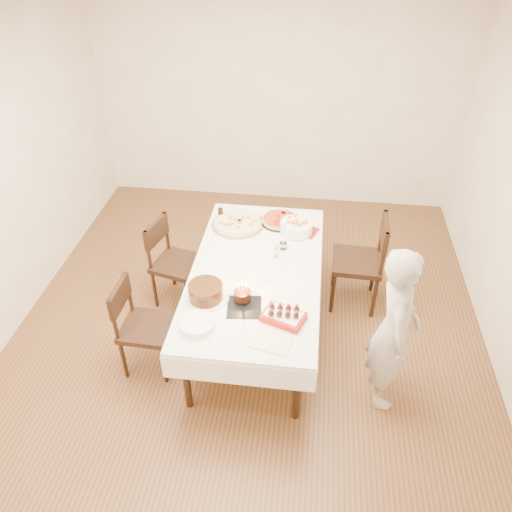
# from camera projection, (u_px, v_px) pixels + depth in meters

# --- Properties ---
(floor) EXTENTS (5.00, 5.00, 0.00)m
(floor) POSITION_uv_depth(u_px,v_px,m) (250.00, 322.00, 4.95)
(floor) COLOR #502E1B
(floor) RESTS_ON ground
(wall_back) EXTENTS (4.50, 0.04, 2.70)m
(wall_back) POSITION_uv_depth(u_px,v_px,m) (277.00, 100.00, 6.12)
(wall_back) COLOR white
(wall_back) RESTS_ON floor
(wall_front) EXTENTS (4.50, 0.04, 2.70)m
(wall_front) POSITION_uv_depth(u_px,v_px,m) (170.00, 504.00, 2.16)
(wall_front) COLOR white
(wall_front) RESTS_ON floor
(ceiling) EXTENTS (5.00, 5.00, 0.00)m
(ceiling) POSITION_uv_depth(u_px,v_px,m) (247.00, 32.00, 3.33)
(ceiling) COLOR white
(ceiling) RESTS_ON wall_back
(dining_table) EXTENTS (1.35, 2.25, 0.75)m
(dining_table) POSITION_uv_depth(u_px,v_px,m) (256.00, 301.00, 4.65)
(dining_table) COLOR white
(dining_table) RESTS_ON floor
(chair_right_savory) EXTENTS (0.54, 0.54, 1.01)m
(chair_right_savory) POSITION_uv_depth(u_px,v_px,m) (357.00, 262.00, 4.91)
(chair_right_savory) COLOR black
(chair_right_savory) RESTS_ON floor
(chair_left_savory) EXTENTS (0.57, 0.57, 0.92)m
(chair_left_savory) POSITION_uv_depth(u_px,v_px,m) (177.00, 264.00, 4.95)
(chair_left_savory) COLOR black
(chair_left_savory) RESTS_ON floor
(chair_left_dessert) EXTENTS (0.48, 0.48, 0.90)m
(chair_left_dessert) POSITION_uv_depth(u_px,v_px,m) (147.00, 328.00, 4.26)
(chair_left_dessert) COLOR black
(chair_left_dessert) RESTS_ON floor
(person) EXTENTS (0.38, 0.56, 1.49)m
(person) POSITION_uv_depth(u_px,v_px,m) (394.00, 330.00, 3.83)
(person) COLOR beige
(person) RESTS_ON floor
(pizza_white) EXTENTS (0.64, 0.64, 0.04)m
(pizza_white) POSITION_uv_depth(u_px,v_px,m) (238.00, 224.00, 4.97)
(pizza_white) COLOR beige
(pizza_white) RESTS_ON dining_table
(pizza_pepperoni) EXTENTS (0.43, 0.43, 0.04)m
(pizza_pepperoni) POSITION_uv_depth(u_px,v_px,m) (280.00, 220.00, 5.03)
(pizza_pepperoni) COLOR red
(pizza_pepperoni) RESTS_ON dining_table
(red_placemat) EXTENTS (0.27, 0.27, 0.01)m
(red_placemat) POSITION_uv_depth(u_px,v_px,m) (306.00, 232.00, 4.90)
(red_placemat) COLOR #B21E1E
(red_placemat) RESTS_ON dining_table
(pasta_bowl) EXTENTS (0.35, 0.35, 0.10)m
(pasta_bowl) POSITION_uv_depth(u_px,v_px,m) (296.00, 227.00, 4.86)
(pasta_bowl) COLOR white
(pasta_bowl) RESTS_ON dining_table
(taper_candle) EXTENTS (0.09, 0.09, 0.34)m
(taper_candle) POSITION_uv_depth(u_px,v_px,m) (284.00, 234.00, 4.57)
(taper_candle) COLOR white
(taper_candle) RESTS_ON dining_table
(shaker_pair) EXTENTS (0.10, 0.10, 0.09)m
(shaker_pair) POSITION_uv_depth(u_px,v_px,m) (276.00, 253.00, 4.54)
(shaker_pair) COLOR white
(shaker_pair) RESTS_ON dining_table
(cola_glass) EXTENTS (0.06, 0.06, 0.10)m
(cola_glass) POSITION_uv_depth(u_px,v_px,m) (221.00, 213.00, 5.09)
(cola_glass) COLOR black
(cola_glass) RESTS_ON dining_table
(layer_cake) EXTENTS (0.44, 0.44, 0.14)m
(layer_cake) POSITION_uv_depth(u_px,v_px,m) (206.00, 292.00, 4.07)
(layer_cake) COLOR #38200E
(layer_cake) RESTS_ON dining_table
(cake_board) EXTENTS (0.30, 0.30, 0.01)m
(cake_board) POSITION_uv_depth(u_px,v_px,m) (244.00, 307.00, 4.03)
(cake_board) COLOR black
(cake_board) RESTS_ON dining_table
(birthday_cake) EXTENTS (0.15, 0.15, 0.14)m
(birthday_cake) POSITION_uv_depth(u_px,v_px,m) (242.00, 292.00, 4.05)
(birthday_cake) COLOR #321B0D
(birthday_cake) RESTS_ON dining_table
(strawberry_box) EXTENTS (0.38, 0.31, 0.08)m
(strawberry_box) POSITION_uv_depth(u_px,v_px,m) (284.00, 316.00, 3.89)
(strawberry_box) COLOR #A11412
(strawberry_box) RESTS_ON dining_table
(box_lid) EXTENTS (0.34, 0.26, 0.03)m
(box_lid) POSITION_uv_depth(u_px,v_px,m) (270.00, 343.00, 3.72)
(box_lid) COLOR beige
(box_lid) RESTS_ON dining_table
(plate_stack) EXTENTS (0.31, 0.31, 0.06)m
(plate_stack) POSITION_uv_depth(u_px,v_px,m) (197.00, 324.00, 3.84)
(plate_stack) COLOR white
(plate_stack) RESTS_ON dining_table
(china_plate) EXTENTS (0.25, 0.25, 0.01)m
(china_plate) POSITION_uv_depth(u_px,v_px,m) (217.00, 299.00, 4.11)
(china_plate) COLOR white
(china_plate) RESTS_ON dining_table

